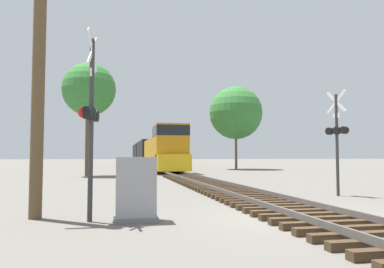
{
  "coord_description": "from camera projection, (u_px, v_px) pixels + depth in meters",
  "views": [
    {
      "loc": [
        -4.73,
        -9.02,
        1.58
      ],
      "look_at": [
        -0.72,
        10.97,
        2.79
      ],
      "focal_mm": 35.0,
      "sensor_mm": 36.0,
      "label": 1
    }
  ],
  "objects": [
    {
      "name": "rail_track_bed",
      "position": [
        303.0,
        212.0,
        9.67
      ],
      "size": [
        2.6,
        160.0,
        0.31
      ],
      "color": "#42301E",
      "rests_on": "ground"
    },
    {
      "name": "ground_plane",
      "position": [
        303.0,
        217.0,
        9.66
      ],
      "size": [
        400.0,
        400.0,
        0.0
      ],
      "primitive_type": "plane",
      "color": "#666059"
    },
    {
      "name": "tree_far_right",
      "position": [
        89.0,
        90.0,
        30.18
      ],
      "size": [
        4.28,
        4.28,
        9.12
      ],
      "color": "brown",
      "rests_on": "ground"
    },
    {
      "name": "freight_train",
      "position": [
        149.0,
        153.0,
        56.48
      ],
      "size": [
        2.94,
        52.66,
        4.43
      ],
      "color": "#B77A14",
      "rests_on": "ground"
    },
    {
      "name": "crossing_signal_near",
      "position": [
        90.0,
        116.0,
        9.13
      ],
      "size": [
        0.46,
        1.02,
        4.63
      ],
      "rotation": [
        0.0,
        0.0,
        -1.74
      ],
      "color": "#333333",
      "rests_on": "ground"
    },
    {
      "name": "tree_mid_background",
      "position": [
        236.0,
        113.0,
        45.5
      ],
      "size": [
        6.43,
        6.43,
        10.07
      ],
      "color": "brown",
      "rests_on": "ground"
    },
    {
      "name": "relay_cabinet",
      "position": [
        136.0,
        190.0,
        9.08
      ],
      "size": [
        1.06,
        0.68,
        1.56
      ],
      "color": "slate",
      "rests_on": "ground"
    },
    {
      "name": "utility_pole",
      "position": [
        39.0,
        67.0,
        9.64
      ],
      "size": [
        1.8,
        0.32,
        7.53
      ],
      "color": "brown",
      "rests_on": "ground"
    },
    {
      "name": "crossing_signal_far",
      "position": [
        337.0,
        134.0,
        15.01
      ],
      "size": [
        0.6,
        1.0,
        4.23
      ],
      "rotation": [
        0.0,
        0.0,
        1.92
      ],
      "color": "#333333",
      "rests_on": "ground"
    }
  ]
}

